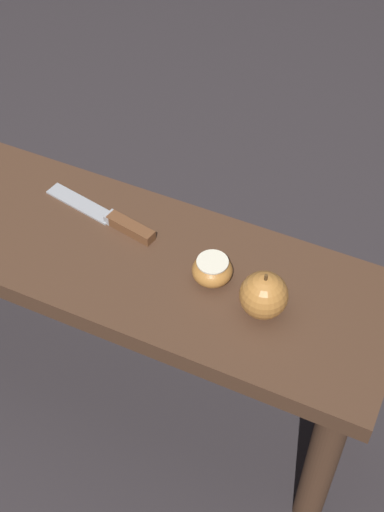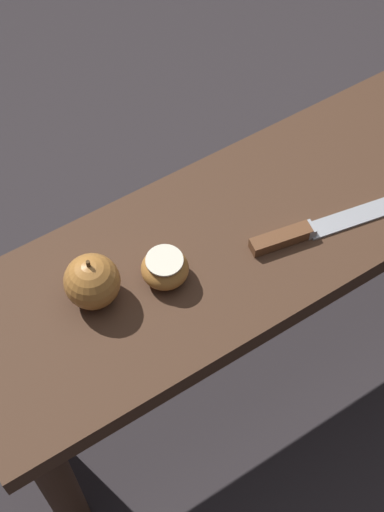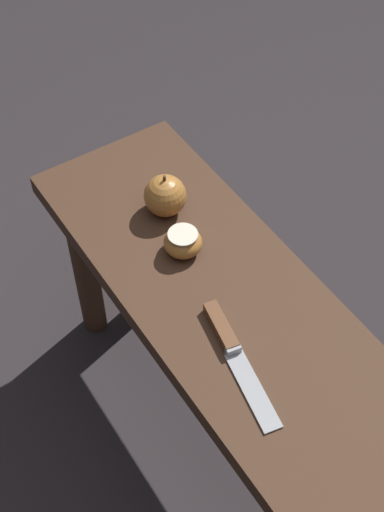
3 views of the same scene
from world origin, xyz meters
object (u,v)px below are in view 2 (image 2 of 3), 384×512
Objects in this scene: wooden_bench at (305,228)px; apple_whole at (92,282)px; apple_cut at (165,268)px; knife at (302,232)px.

wooden_bench is 13.41× the size of apple_whole.
apple_whole is 0.11m from apple_cut.
knife is 2.71× the size of apple_whole.
wooden_bench is at bearing 1.37° from apple_cut.
apple_whole is 1.30× the size of apple_cut.
apple_cut is (0.10, -0.03, -0.02)m from apple_whole.
apple_cut is at bearing -178.63° from wooden_bench.
wooden_bench is 0.30m from apple_cut.
apple_whole is at bearing 165.37° from apple_cut.
apple_cut is at bearing -14.63° from apple_whole.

